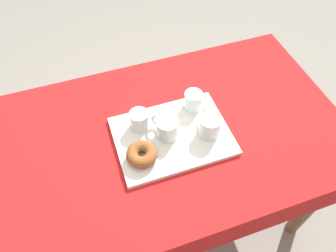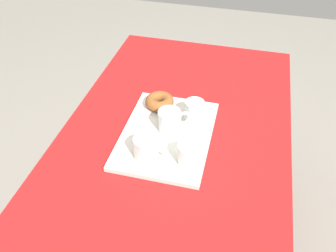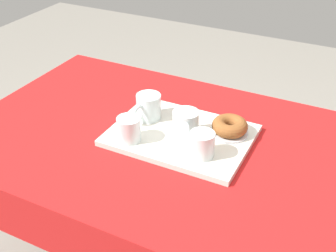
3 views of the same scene
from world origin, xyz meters
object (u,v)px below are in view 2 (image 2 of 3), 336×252
serving_tray (167,134)px  donut_plate_left (160,107)px  tea_mug_left (170,122)px  tea_mug_right (147,149)px  dining_table (174,153)px  sugar_donut_left (160,101)px  water_glass_near (194,111)px  water_glass_far (189,155)px

serving_tray → donut_plate_left: (0.14, 0.06, 0.01)m
tea_mug_left → donut_plate_left: size_ratio=0.96×
tea_mug_right → donut_plate_left: bearing=6.1°
dining_table → sugar_donut_left: (0.12, 0.09, 0.15)m
dining_table → water_glass_near: (0.09, -0.06, 0.15)m
water_glass_far → sugar_donut_left: (0.26, 0.17, -0.01)m
tea_mug_left → water_glass_far: bearing=-145.1°
tea_mug_left → donut_plate_left: 0.15m
tea_mug_left → donut_plate_left: bearing=30.1°
water_glass_far → donut_plate_left: water_glass_far is taller
water_glass_near → tea_mug_right: bearing=154.4°
water_glass_far → donut_plate_left: size_ratio=0.65×
serving_tray → tea_mug_left: tea_mug_left is taller
donut_plate_left → tea_mug_right: bearing=-173.9°
dining_table → sugar_donut_left: sugar_donut_left is taller
tea_mug_right → water_glass_far: size_ratio=1.62×
water_glass_near → donut_plate_left: (0.03, 0.14, -0.03)m
tea_mug_left → tea_mug_right: bearing=164.6°
water_glass_near → sugar_donut_left: water_glass_near is taller
donut_plate_left → sugar_donut_left: size_ratio=1.05×
serving_tray → tea_mug_left: bearing=-22.1°
tea_mug_left → sugar_donut_left: bearing=30.1°
serving_tray → dining_table: bearing=-54.3°
donut_plate_left → dining_table: bearing=-143.3°
dining_table → tea_mug_right: size_ratio=11.53×
dining_table → serving_tray: serving_tray is taller
dining_table → water_glass_near: 0.18m
serving_tray → water_glass_near: (0.10, -0.08, 0.04)m
tea_mug_left → water_glass_far: 0.17m
water_glass_near → water_glass_far: 0.23m
tea_mug_right → water_glass_near: size_ratio=1.62×
water_glass_near → tea_mug_left: bearing=140.5°
dining_table → serving_tray: size_ratio=3.28×
donut_plate_left → serving_tray: bearing=-154.9°
donut_plate_left → water_glass_near: bearing=-102.9°
tea_mug_left → sugar_donut_left: (0.12, 0.07, -0.01)m
water_glass_near → serving_tray: bearing=142.7°
dining_table → sugar_donut_left: size_ratio=12.69×
dining_table → tea_mug_left: tea_mug_left is taller
tea_mug_right → water_glass_far: 0.14m
water_glass_near → donut_plate_left: water_glass_near is taller
dining_table → tea_mug_left: 0.16m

